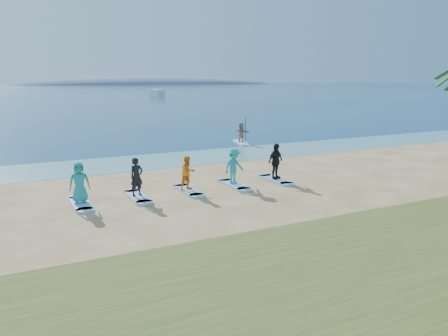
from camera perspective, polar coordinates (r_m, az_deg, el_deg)
name	(u,v)px	position (r m, az deg, el deg)	size (l,w,h in m)	color
ground	(226,206)	(17.64, 0.31, -4.96)	(600.00, 600.00, 0.00)	tan
shallow_water	(149,162)	(27.15, -9.82, 0.84)	(600.00, 600.00, 0.00)	teal
ocean	(25,91)	(175.29, -24.54, 9.08)	(600.00, 600.00, 0.00)	navy
island_ridge	(156,84)	(331.39, -8.84, 10.77)	(220.00, 56.00, 18.00)	slate
paddleboard	(241,143)	(34.22, 2.28, 3.34)	(0.70, 3.00, 0.12)	silver
paddleboarder	(241,132)	(34.11, 2.29, 4.69)	(1.40, 0.45, 1.51)	tan
boat_offshore_b	(157,96)	(123.40, -8.74, 9.29)	(2.03, 6.35, 1.77)	silver
surfboard_0	(81,203)	(18.73, -18.19, -4.42)	(0.70, 2.20, 0.09)	#90B7E0
student_0	(79,182)	(18.51, -18.37, -1.80)	(0.82, 0.53, 1.67)	teal
surfboard_1	(137,197)	(19.18, -11.24, -3.67)	(0.70, 2.20, 0.09)	#90B7E0
student_1	(137,177)	(18.97, -11.34, -1.13)	(0.60, 0.40, 1.65)	black
surfboard_2	(188,190)	(19.90, -4.70, -2.92)	(0.70, 2.20, 0.09)	#90B7E0
student_2	(188,173)	(19.71, -4.74, -0.64)	(0.74, 0.58, 1.53)	orange
surfboard_3	(234,185)	(20.86, 1.29, -2.19)	(0.70, 2.20, 0.09)	#90B7E0
student_3	(234,166)	(20.66, 1.30, 0.23)	(1.10, 0.64, 1.71)	teal
surfboard_4	(275,180)	(22.04, 6.70, -1.51)	(0.70, 2.20, 0.09)	#90B7E0
student_4	(276,161)	(21.84, 6.76, 0.88)	(1.05, 0.44, 1.78)	black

